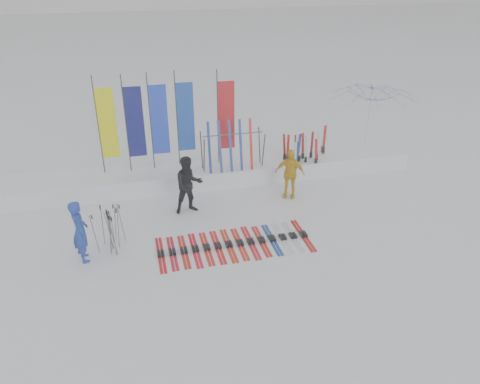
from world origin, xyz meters
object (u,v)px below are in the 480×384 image
object	(u,v)px
ski_rack	(233,146)
person_black	(189,185)
tent_canopy	(370,121)
person_blue	(80,231)
person_yellow	(290,173)
ski_row	(234,244)

from	to	relation	value
ski_rack	person_black	bearing A→B (deg)	-137.08
tent_canopy	person_blue	bearing A→B (deg)	-156.26
person_blue	tent_canopy	size ratio (longest dim) A/B	0.53
tent_canopy	ski_rack	distance (m)	5.67
person_black	person_yellow	size ratio (longest dim) A/B	1.11
person_blue	person_black	distance (m)	3.53
person_yellow	ski_rack	size ratio (longest dim) A/B	0.79
person_black	tent_canopy	xyz separation A→B (m)	(7.28, 2.68, 0.54)
person_blue	person_yellow	xyz separation A→B (m)	(6.27, 2.08, -0.03)
tent_canopy	ski_row	size ratio (longest dim) A/B	0.77
person_blue	ski_rack	xyz separation A→B (m)	(4.72, 3.44, 0.54)
tent_canopy	ski_row	xyz separation A→B (m)	(-6.39, -4.82, -1.40)
person_blue	tent_canopy	bearing A→B (deg)	-79.69
person_blue	ski_row	xyz separation A→B (m)	(3.90, -0.29, -0.81)
person_black	ski_row	size ratio (longest dim) A/B	0.43
person_yellow	ski_row	xyz separation A→B (m)	(-2.37, -2.38, -0.78)
person_yellow	tent_canopy	xyz separation A→B (m)	(4.02, 2.44, 0.63)
tent_canopy	ski_rack	xyz separation A→B (m)	(-5.57, -1.09, -0.05)
person_yellow	tent_canopy	size ratio (longest dim) A/B	0.51
ski_row	ski_rack	size ratio (longest dim) A/B	2.02
person_yellow	ski_rack	xyz separation A→B (m)	(-1.55, 1.36, 0.57)
person_blue	person_yellow	bearing A→B (deg)	-85.06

